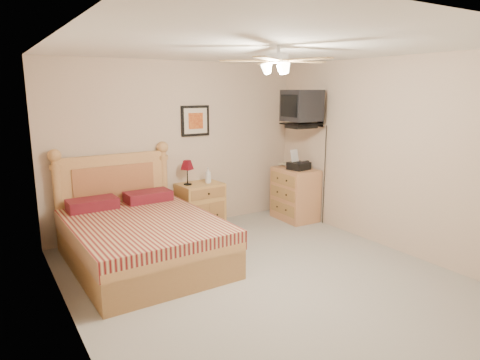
% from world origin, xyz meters
% --- Properties ---
extents(floor, '(4.50, 4.50, 0.00)m').
position_xyz_m(floor, '(0.00, 0.00, 0.00)').
color(floor, gray).
rests_on(floor, ground).
extents(ceiling, '(4.00, 4.50, 0.04)m').
position_xyz_m(ceiling, '(0.00, 0.00, 2.50)').
color(ceiling, white).
rests_on(ceiling, ground).
extents(wall_back, '(4.00, 0.04, 2.50)m').
position_xyz_m(wall_back, '(0.00, 2.25, 1.25)').
color(wall_back, '#C2A88F').
rests_on(wall_back, ground).
extents(wall_front, '(4.00, 0.04, 2.50)m').
position_xyz_m(wall_front, '(0.00, -2.25, 1.25)').
color(wall_front, '#C2A88F').
rests_on(wall_front, ground).
extents(wall_left, '(0.04, 4.50, 2.50)m').
position_xyz_m(wall_left, '(-2.00, 0.00, 1.25)').
color(wall_left, '#C2A88F').
rests_on(wall_left, ground).
extents(wall_right, '(0.04, 4.50, 2.50)m').
position_xyz_m(wall_right, '(2.00, 0.00, 1.25)').
color(wall_right, '#C2A88F').
rests_on(wall_right, ground).
extents(bed, '(1.64, 2.13, 1.35)m').
position_xyz_m(bed, '(-1.00, 1.12, 0.68)').
color(bed, tan).
rests_on(bed, ground).
extents(nightstand, '(0.67, 0.52, 0.70)m').
position_xyz_m(nightstand, '(0.21, 2.00, 0.35)').
color(nightstand, '#B28543').
rests_on(nightstand, ground).
extents(table_lamp, '(0.25, 0.25, 0.37)m').
position_xyz_m(table_lamp, '(0.02, 2.03, 0.88)').
color(table_lamp, maroon).
rests_on(table_lamp, nightstand).
extents(lotion_bottle, '(0.10, 0.10, 0.24)m').
position_xyz_m(lotion_bottle, '(0.33, 1.96, 0.82)').
color(lotion_bottle, silver).
rests_on(lotion_bottle, nightstand).
extents(framed_picture, '(0.46, 0.04, 0.46)m').
position_xyz_m(framed_picture, '(0.27, 2.23, 1.62)').
color(framed_picture, black).
rests_on(framed_picture, wall_back).
extents(dresser, '(0.51, 0.72, 0.84)m').
position_xyz_m(dresser, '(1.73, 1.60, 0.42)').
color(dresser, tan).
rests_on(dresser, ground).
extents(fax_machine, '(0.34, 0.35, 0.31)m').
position_xyz_m(fax_machine, '(1.72, 1.51, 1.00)').
color(fax_machine, black).
rests_on(fax_machine, dresser).
extents(magazine_lower, '(0.25, 0.29, 0.02)m').
position_xyz_m(magazine_lower, '(1.67, 1.81, 0.85)').
color(magazine_lower, '#BBA993').
rests_on(magazine_lower, dresser).
extents(magazine_upper, '(0.29, 0.33, 0.02)m').
position_xyz_m(magazine_upper, '(1.66, 1.80, 0.87)').
color(magazine_upper, tan).
rests_on(magazine_upper, magazine_lower).
extents(wall_tv, '(0.56, 0.46, 0.58)m').
position_xyz_m(wall_tv, '(1.75, 1.34, 1.81)').
color(wall_tv, black).
rests_on(wall_tv, wall_right).
extents(ceiling_fan, '(1.14, 1.14, 0.28)m').
position_xyz_m(ceiling_fan, '(0.00, -0.20, 2.36)').
color(ceiling_fan, silver).
rests_on(ceiling_fan, ceiling).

